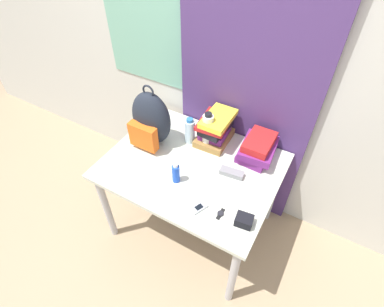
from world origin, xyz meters
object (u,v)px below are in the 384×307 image
at_px(backpack, 151,120).
at_px(cell_phone, 199,208).
at_px(book_stack_left, 215,129).
at_px(water_bottle, 190,131).
at_px(book_stack_center, 258,148).
at_px(camera_pouch, 244,220).
at_px(wristwatch, 220,214).
at_px(sunglasses_case, 232,173).
at_px(sunscreen_bottle, 176,173).
at_px(sports_bottle, 207,131).

relative_size(backpack, cell_phone, 4.14).
bearing_deg(book_stack_left, water_bottle, -149.15).
xyz_separation_m(book_stack_left, book_stack_center, (0.31, 0.00, -0.03)).
distance_m(book_stack_center, cell_phone, 0.58).
height_order(backpack, water_bottle, backpack).
xyz_separation_m(water_bottle, cell_phone, (0.33, -0.47, -0.08)).
relative_size(book_stack_center, cell_phone, 2.73).
bearing_deg(camera_pouch, wristwatch, -175.94).
relative_size(book_stack_left, sunglasses_case, 1.82).
xyz_separation_m(water_bottle, camera_pouch, (0.59, -0.43, -0.06)).
distance_m(sunscreen_bottle, camera_pouch, 0.49).
xyz_separation_m(book_stack_center, wristwatch, (-0.01, -0.53, -0.07)).
bearing_deg(camera_pouch, book_stack_center, 103.86).
distance_m(cell_phone, sunglasses_case, 0.33).
bearing_deg(sunscreen_bottle, camera_pouch, -9.07).
relative_size(book_stack_left, sports_bottle, 1.02).
bearing_deg(camera_pouch, sunscreen_bottle, 170.93).
relative_size(book_stack_center, wristwatch, 3.69).
bearing_deg(sunglasses_case, sports_bottle, 148.63).
bearing_deg(sunglasses_case, book_stack_left, 135.51).
bearing_deg(backpack, sports_bottle, 23.57).
bearing_deg(wristwatch, camera_pouch, 4.06).
bearing_deg(wristwatch, book_stack_center, 89.37).
xyz_separation_m(book_stack_left, sunscreen_bottle, (-0.04, -0.45, -0.04)).
height_order(book_stack_left, sunglasses_case, book_stack_left).
distance_m(sports_bottle, camera_pouch, 0.66).
relative_size(sunscreen_bottle, camera_pouch, 1.44).
xyz_separation_m(sports_bottle, camera_pouch, (0.47, -0.45, -0.10)).
bearing_deg(book_stack_center, sunglasses_case, -107.64).
relative_size(sports_bottle, sunglasses_case, 1.79).
distance_m(book_stack_left, sunscreen_bottle, 0.45).
distance_m(backpack, sports_bottle, 0.38).
distance_m(backpack, wristwatch, 0.77).
xyz_separation_m(book_stack_center, water_bottle, (-0.46, -0.09, 0.02)).
distance_m(sports_bottle, wristwatch, 0.58).
height_order(book_stack_center, wristwatch, book_stack_center).
bearing_deg(sunglasses_case, sunscreen_bottle, -142.57).
distance_m(backpack, cell_phone, 0.68).
relative_size(book_stack_left, cell_phone, 2.61).
height_order(backpack, sunscreen_bottle, backpack).
bearing_deg(wristwatch, backpack, 155.37).
bearing_deg(book_stack_left, sunscreen_bottle, -95.22).
relative_size(book_stack_left, book_stack_center, 0.96).
xyz_separation_m(sunscreen_bottle, camera_pouch, (0.48, -0.08, -0.04)).
xyz_separation_m(backpack, camera_pouch, (0.81, -0.30, -0.16)).
height_order(sports_bottle, sunscreen_bottle, sports_bottle).
height_order(sports_bottle, wristwatch, sports_bottle).
distance_m(book_stack_center, water_bottle, 0.47).
distance_m(cell_phone, wristwatch, 0.13).
bearing_deg(camera_pouch, backpack, 159.67).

